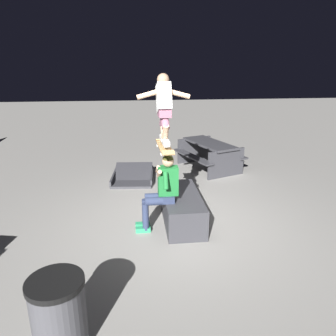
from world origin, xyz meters
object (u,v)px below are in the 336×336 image
picnic_table_back (209,151)px  skateboard (164,147)px  trash_bin (59,314)px  ledge_box_main (182,208)px  person_sitting_on_ledge (162,188)px  skater_airborne (164,105)px  kicker_ramp (133,177)px

picnic_table_back → skateboard: bearing=153.5°
trash_bin → ledge_box_main: bearing=-32.2°
ledge_box_main → trash_bin: size_ratio=1.91×
person_sitting_on_ledge → skater_airborne: skater_airborne is taller
skater_airborne → trash_bin: size_ratio=1.36×
person_sitting_on_ledge → trash_bin: bearing=152.1°
skateboard → trash_bin: skateboard is taller
skater_airborne → picnic_table_back: size_ratio=0.54×
skateboard → kicker_ramp: size_ratio=0.75×
kicker_ramp → trash_bin: size_ratio=1.66×
skater_airborne → trash_bin: skater_airborne is taller
skateboard → skater_airborne: (0.06, 0.00, 0.69)m
person_sitting_on_ledge → ledge_box_main: bearing=-58.4°
ledge_box_main → trash_bin: bearing=147.8°
skateboard → kicker_ramp: (2.44, 0.56, -1.41)m
ledge_box_main → skateboard: skateboard is taller
trash_bin → kicker_ramp: bearing=-8.8°
skater_airborne → trash_bin: 3.38m
person_sitting_on_ledge → picnic_table_back: size_ratio=0.66×
person_sitting_on_ledge → kicker_ramp: (2.57, 0.49, -0.71)m
trash_bin → skateboard: bearing=-27.9°
kicker_ramp → picnic_table_back: (0.67, -2.11, 0.44)m
skateboard → ledge_box_main: bearing=-70.9°
skateboard → trash_bin: bearing=152.1°
ledge_box_main → kicker_ramp: 2.50m
picnic_table_back → trash_bin: bearing=152.9°
trash_bin → skater_airborne: bearing=-27.3°
skateboard → skater_airborne: size_ratio=0.92×
person_sitting_on_ledge → picnic_table_back: bearing=-26.5°
skater_airborne → ledge_box_main: bearing=-80.2°
ledge_box_main → person_sitting_on_ledge: 0.68m
person_sitting_on_ledge → trash_bin: (-2.39, 1.27, -0.36)m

